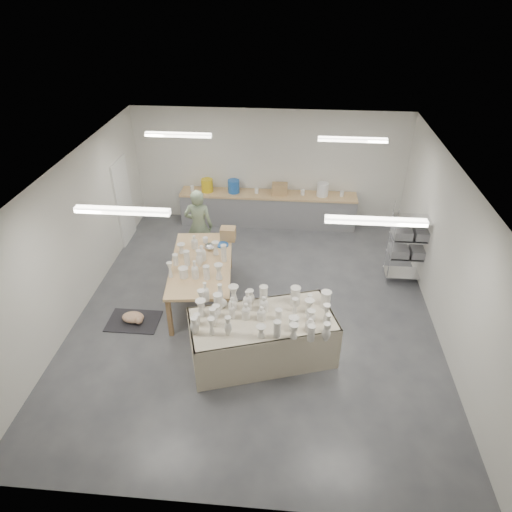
# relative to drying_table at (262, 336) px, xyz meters

# --- Properties ---
(room) EXTENTS (8.00, 8.02, 3.00)m
(room) POSITION_rel_drying_table_xyz_m (-0.32, 1.35, 1.57)
(room) COLOR #424449
(room) RESTS_ON ground
(back_counter) EXTENTS (4.60, 0.60, 1.24)m
(back_counter) POSITION_rel_drying_table_xyz_m (-0.23, 4.95, 0.00)
(back_counter) COLOR tan
(back_counter) RESTS_ON ground
(wire_shelf) EXTENTS (0.88, 0.48, 1.80)m
(wire_shelf) POSITION_rel_drying_table_xyz_m (2.98, 2.67, 0.44)
(wire_shelf) COLOR silver
(wire_shelf) RESTS_ON ground
(drying_table) EXTENTS (2.70, 1.89, 1.25)m
(drying_table) POSITION_rel_drying_table_xyz_m (0.00, 0.00, 0.00)
(drying_table) COLOR olive
(drying_table) RESTS_ON ground
(work_table) EXTENTS (1.46, 2.51, 1.27)m
(work_table) POSITION_rel_drying_table_xyz_m (-1.32, 1.64, 0.42)
(work_table) COLOR tan
(work_table) RESTS_ON ground
(rug) EXTENTS (1.00, 0.70, 0.02)m
(rug) POSITION_rel_drying_table_xyz_m (-2.58, 0.71, -0.47)
(rug) COLOR black
(rug) RESTS_ON ground
(cat) EXTENTS (0.51, 0.42, 0.19)m
(cat) POSITION_rel_drying_table_xyz_m (-2.56, 0.70, -0.37)
(cat) COLOR white
(cat) RESTS_ON rug
(potter) EXTENTS (0.65, 0.43, 1.79)m
(potter) POSITION_rel_drying_table_xyz_m (-1.68, 3.06, 0.41)
(potter) COLOR gray
(potter) RESTS_ON ground
(red_stool) EXTENTS (0.44, 0.44, 0.31)m
(red_stool) POSITION_rel_drying_table_xyz_m (-1.68, 3.33, -0.20)
(red_stool) COLOR red
(red_stool) RESTS_ON ground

